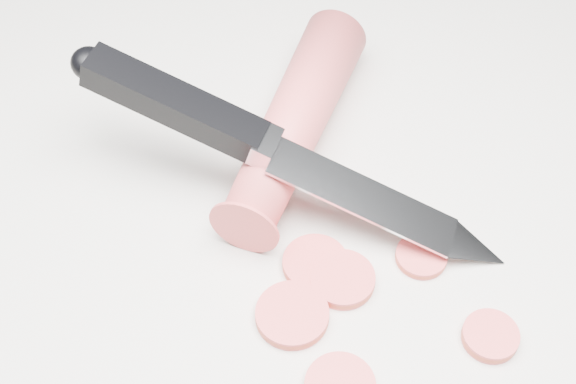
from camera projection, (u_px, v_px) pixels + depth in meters
name	position (u px, v px, depth m)	size (l,w,h in m)	color
ground	(339.00, 242.00, 0.47)	(2.40, 2.40, 0.00)	beige
carrot	(295.00, 122.00, 0.50)	(0.04, 0.04, 0.17)	#D34347
carrot_slice_0	(421.00, 256.00, 0.46)	(0.03, 0.03, 0.01)	#D53C3E
carrot_slice_1	(490.00, 336.00, 0.43)	(0.03, 0.03, 0.01)	#D53C3E
carrot_slice_2	(342.00, 279.00, 0.45)	(0.04, 0.04, 0.01)	#D53C3E
carrot_slice_4	(292.00, 315.00, 0.44)	(0.04, 0.04, 0.01)	#D53C3E
carrot_slice_5	(315.00, 264.00, 0.46)	(0.04, 0.04, 0.01)	#D53C3E
kitchen_knife	(290.00, 154.00, 0.46)	(0.23, 0.18, 0.09)	silver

